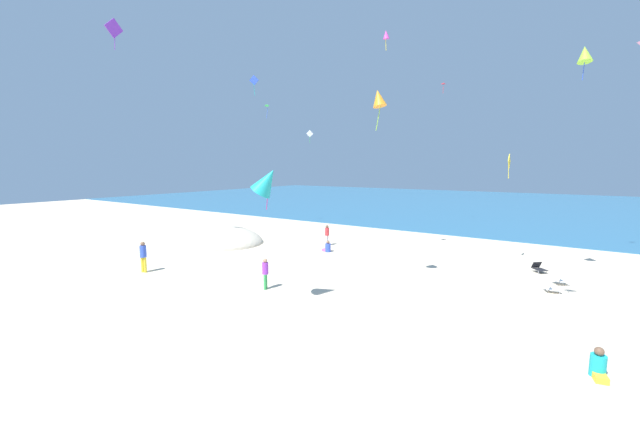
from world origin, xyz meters
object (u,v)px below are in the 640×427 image
at_px(beach_chair_mid_beach, 560,279).
at_px(kite_white, 310,134).
at_px(person_1, 598,366).
at_px(person_0, 327,234).
at_px(kite_red, 443,84).
at_px(kite_orange, 379,98).
at_px(person_3, 265,272).
at_px(beach_chair_far_left, 551,287).
at_px(person_2, 327,248).
at_px(kite_teal, 267,181).
at_px(kite_yellow, 509,162).
at_px(person_4, 143,255).
at_px(kite_blue, 254,81).
at_px(kite_purple, 114,29).
at_px(kite_magenta, 386,35).
at_px(beach_chair_near_camera, 539,268).
at_px(kite_green, 267,106).
at_px(kite_lime, 585,54).

bearing_deg(beach_chair_mid_beach, kite_white, 124.38).
bearing_deg(person_1, person_0, -136.05).
xyz_separation_m(person_1, kite_red, (-11.09, 23.66, 12.87)).
bearing_deg(kite_orange, person_3, -145.63).
height_order(beach_chair_far_left, person_2, person_2).
distance_m(person_3, kite_teal, 4.96).
bearing_deg(beach_chair_mid_beach, kite_yellow, 107.54).
xyz_separation_m(person_4, kite_blue, (-1.88, 10.64, 11.10)).
bearing_deg(kite_white, kite_purple, -93.06).
xyz_separation_m(kite_magenta, kite_red, (-0.93, 15.02, 0.14)).
bearing_deg(kite_purple, kite_teal, -6.83).
distance_m(beach_chair_near_camera, kite_red, 20.55).
xyz_separation_m(beach_chair_near_camera, kite_green, (-22.32, 3.73, 10.89)).
xyz_separation_m(beach_chair_far_left, kite_purple, (-21.82, -7.10, 13.17)).
bearing_deg(person_4, kite_yellow, 114.75).
bearing_deg(beach_chair_near_camera, person_1, -32.38).
bearing_deg(beach_chair_far_left, kite_red, 99.20).
height_order(person_3, kite_red, kite_red).
bearing_deg(kite_orange, kite_green, 145.82).
bearing_deg(kite_orange, kite_red, 98.50).
bearing_deg(kite_purple, person_1, -0.22).
distance_m(person_0, kite_blue, 12.88).
xyz_separation_m(person_4, kite_purple, (-3.71, 1.23, 12.44)).
xyz_separation_m(kite_magenta, kite_purple, (-12.95, -8.55, 0.36)).
bearing_deg(person_3, person_1, -27.95).
xyz_separation_m(beach_chair_near_camera, person_2, (-11.92, -2.23, 0.03)).
bearing_deg(beach_chair_mid_beach, kite_purple, 169.41).
height_order(person_4, kite_purple, kite_purple).
xyz_separation_m(person_0, kite_purple, (-8.15, -9.86, 12.55)).
xyz_separation_m(beach_chair_far_left, person_0, (-13.66, 2.76, 0.62)).
bearing_deg(kite_green, kite_orange, -34.18).
bearing_deg(kite_red, kite_green, -144.59).
relative_size(person_3, kite_white, 1.15).
distance_m(beach_chair_far_left, kite_orange, 11.38).
height_order(person_0, kite_teal, kite_teal).
bearing_deg(person_0, kite_magenta, 159.44).
height_order(kite_teal, kite_white, kite_white).
relative_size(person_4, kite_orange, 0.93).
xyz_separation_m(beach_chair_far_left, kite_lime, (0.53, 1.68, 10.27)).
bearing_deg(person_2, kite_blue, 1.24).
height_order(kite_lime, kite_purple, kite_purple).
relative_size(beach_chair_mid_beach, kite_yellow, 0.55).
distance_m(person_0, kite_yellow, 12.32).
distance_m(person_1, kite_orange, 11.94).
bearing_deg(beach_chair_far_left, beach_chair_near_camera, 79.65).
height_order(person_1, kite_orange, kite_orange).
distance_m(kite_green, kite_white, 4.90).
bearing_deg(kite_blue, person_3, -44.97).
bearing_deg(person_0, kite_red, -111.08).
bearing_deg(kite_teal, kite_blue, 135.03).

